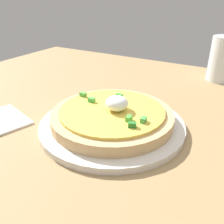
% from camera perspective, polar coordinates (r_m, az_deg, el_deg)
% --- Properties ---
extents(dining_table, '(1.22, 0.76, 0.03)m').
position_cam_1_polar(dining_table, '(0.52, 9.83, -1.42)').
color(dining_table, '#9B7D52').
rests_on(dining_table, ground).
extents(plate, '(0.26, 0.26, 0.01)m').
position_cam_1_polar(plate, '(0.45, 0.00, -2.94)').
color(plate, silver).
rests_on(plate, dining_table).
extents(pizza, '(0.22, 0.22, 0.05)m').
position_cam_1_polar(pizza, '(0.44, 0.04, -0.81)').
color(pizza, tan).
rests_on(pizza, plate).
extents(cup_near, '(0.08, 0.08, 0.12)m').
position_cam_1_polar(cup_near, '(0.74, 24.74, 10.95)').
color(cup_near, silver).
rests_on(cup_near, dining_table).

